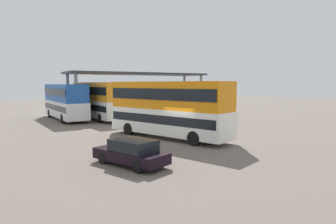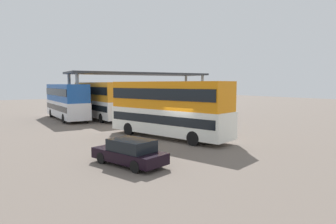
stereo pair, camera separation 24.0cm
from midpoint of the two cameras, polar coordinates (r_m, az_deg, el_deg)
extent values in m
plane|color=#6A5E55|center=(21.18, 3.64, -5.88)|extent=(140.00, 140.00, 0.00)
cube|color=white|center=(22.78, 0.30, -1.74)|extent=(5.16, 10.74, 1.91)
cube|color=orange|center=(22.62, 0.30, 3.26)|extent=(5.04, 10.52, 2.07)
cube|color=black|center=(22.76, 0.30, -1.17)|extent=(5.09, 10.35, 0.65)
cube|color=black|center=(22.62, 0.30, 3.52)|extent=(5.09, 10.35, 0.83)
cube|color=black|center=(26.40, -8.26, -0.19)|extent=(2.05, 0.65, 1.15)
cube|color=orange|center=(26.33, -8.28, 1.80)|extent=(1.69, 0.54, 0.36)
cylinder|color=black|center=(24.36, -7.23, -3.23)|extent=(0.54, 1.04, 1.00)
cylinder|color=black|center=(25.88, -3.54, -2.68)|extent=(0.54, 1.04, 1.00)
cylinder|color=black|center=(20.06, 5.28, -5.08)|extent=(0.54, 1.04, 1.00)
cylinder|color=black|center=(21.88, 8.70, -4.23)|extent=(0.54, 1.04, 1.00)
cube|color=black|center=(15.46, -7.08, -8.28)|extent=(2.76, 4.39, 0.55)
cube|color=black|center=(15.19, -6.57, -6.34)|extent=(2.11, 2.59, 0.58)
cylinder|color=black|center=(15.97, -12.21, -8.64)|extent=(0.36, 0.63, 0.60)
cylinder|color=black|center=(16.91, -8.17, -7.78)|extent=(0.36, 0.63, 0.60)
cylinder|color=black|center=(14.12, -5.75, -10.41)|extent=(0.36, 0.63, 0.60)
cylinder|color=black|center=(15.18, -1.65, -9.26)|extent=(0.36, 0.63, 0.60)
cube|color=white|center=(36.55, -18.71, 0.60)|extent=(2.66, 10.73, 1.80)
cube|color=#1B50A8|center=(36.45, -18.80, 3.54)|extent=(2.58, 10.51, 1.95)
cube|color=black|center=(36.53, -18.72, 0.93)|extent=(2.68, 10.30, 0.61)
cube|color=black|center=(36.44, -18.80, 3.69)|extent=(2.68, 10.30, 0.78)
cube|color=black|center=(41.67, -20.46, 1.47)|extent=(2.08, 0.14, 1.08)
cube|color=orange|center=(41.62, -20.50, 2.66)|extent=(1.71, 0.11, 0.36)
cylinder|color=black|center=(39.60, -21.37, -0.23)|extent=(0.30, 1.01, 1.00)
cylinder|color=black|center=(40.08, -18.28, -0.07)|extent=(0.30, 1.01, 1.00)
cylinder|color=black|center=(33.16, -19.15, -1.19)|extent=(0.30, 1.01, 1.00)
cylinder|color=black|center=(33.72, -15.51, -0.98)|extent=(0.30, 1.01, 1.00)
cube|color=white|center=(35.81, -12.90, 0.74)|extent=(2.67, 10.64, 1.91)
cube|color=orange|center=(35.71, -12.97, 3.91)|extent=(2.59, 10.43, 2.06)
cube|color=black|center=(35.79, -12.91, 1.10)|extent=(2.69, 10.22, 0.65)
cube|color=black|center=(35.70, -12.97, 4.08)|extent=(2.69, 10.22, 0.83)
cube|color=black|center=(40.68, -15.70, 1.62)|extent=(2.05, 0.15, 1.14)
cube|color=orange|center=(40.63, -15.73, 2.91)|extent=(1.68, 0.12, 0.36)
cylinder|color=black|center=(38.57, -16.21, -0.21)|extent=(0.30, 1.01, 1.00)
cylinder|color=black|center=(39.31, -13.22, -0.04)|extent=(0.30, 1.01, 1.00)
cylinder|color=black|center=(32.46, -12.45, -1.15)|extent=(0.30, 1.01, 1.00)
cylinder|color=black|center=(33.34, -9.01, -0.92)|extent=(0.30, 1.01, 1.00)
cube|color=#33353A|center=(38.54, -5.23, 7.33)|extent=(18.39, 6.42, 0.25)
cylinder|color=#9E9B93|center=(44.48, 3.61, 3.50)|extent=(0.36, 0.36, 5.31)
cylinder|color=#9E9B93|center=(41.13, 6.78, 3.32)|extent=(0.36, 0.36, 5.31)
cylinder|color=#9E9B93|center=(37.83, -18.23, 2.90)|extent=(0.36, 0.36, 5.31)
cylinder|color=#9E9B93|center=(33.84, -16.80, 2.67)|extent=(0.36, 0.36, 5.31)
camera|label=1|loc=(0.12, -89.70, 0.03)|focal=31.70mm
camera|label=2|loc=(0.12, 90.30, -0.03)|focal=31.70mm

